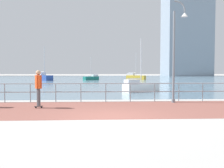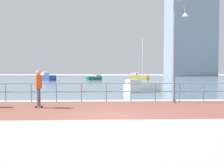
{
  "view_description": "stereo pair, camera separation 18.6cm",
  "coord_description": "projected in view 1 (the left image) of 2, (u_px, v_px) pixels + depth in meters",
  "views": [
    {
      "loc": [
        -0.47,
        -9.69,
        1.72
      ],
      "look_at": [
        0.24,
        3.02,
        1.1
      ],
      "focal_mm": 41.94,
      "sensor_mm": 36.0,
      "label": 1
    },
    {
      "loc": [
        -0.29,
        -9.7,
        1.72
      ],
      "look_at": [
        0.24,
        3.02,
        1.1
      ],
      "focal_mm": 41.94,
      "sensor_mm": 36.0,
      "label": 2
    }
  ],
  "objects": [
    {
      "name": "brick_paving",
      "position": [
        108.0,
        109.0,
        12.03
      ],
      "size": [
        28.0,
        5.54,
        0.01
      ],
      "primitive_type": "cube",
      "color": "brown",
      "rests_on": "ground"
    },
    {
      "name": "ground",
      "position": [
        100.0,
        80.0,
        49.66
      ],
      "size": [
        220.0,
        220.0,
        0.0
      ],
      "primitive_type": "plane",
      "color": "#ADAAA5"
    },
    {
      "name": "tower_beige",
      "position": [
        186.0,
        25.0,
        95.98
      ],
      "size": [
        15.89,
        13.09,
        38.97
      ],
      "color": "#8493A3",
      "rests_on": "ground"
    },
    {
      "name": "sailboat_navy",
      "position": [
        135.0,
        77.0,
        54.9
      ],
      "size": [
        4.08,
        3.12,
        5.63
      ],
      "color": "gold",
      "rests_on": "ground"
    },
    {
      "name": "sailboat_yellow",
      "position": [
        44.0,
        77.0,
        49.59
      ],
      "size": [
        3.74,
        4.53,
        6.38
      ],
      "color": "#284799",
      "rests_on": "ground"
    },
    {
      "name": "sailboat_ivory",
      "position": [
        91.0,
        78.0,
        51.87
      ],
      "size": [
        3.19,
        2.76,
        4.55
      ],
      "color": "#197266",
      "rests_on": "ground"
    },
    {
      "name": "skateboarder",
      "position": [
        38.0,
        85.0,
        12.18
      ],
      "size": [
        0.41,
        0.54,
        1.77
      ],
      "color": "black",
      "rests_on": "ground"
    },
    {
      "name": "lamppost",
      "position": [
        177.0,
        46.0,
        14.22
      ],
      "size": [
        0.8,
        0.43,
        5.57
      ],
      "color": "slate",
      "rests_on": "ground"
    },
    {
      "name": "sailboat_white",
      "position": [
        140.0,
        87.0,
        21.66
      ],
      "size": [
        3.24,
        2.39,
        4.44
      ],
      "color": "white",
      "rests_on": "ground"
    },
    {
      "name": "waterfront_railing",
      "position": [
        106.0,
        89.0,
        14.76
      ],
      "size": [
        25.25,
        0.06,
        1.06
      ],
      "color": "#8C99A3",
      "rests_on": "ground"
    },
    {
      "name": "harbor_water",
      "position": [
        99.0,
        79.0,
        59.67
      ],
      "size": [
        180.0,
        88.0,
        0.0
      ],
      "primitive_type": "cube",
      "color": "slate",
      "rests_on": "ground"
    }
  ]
}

